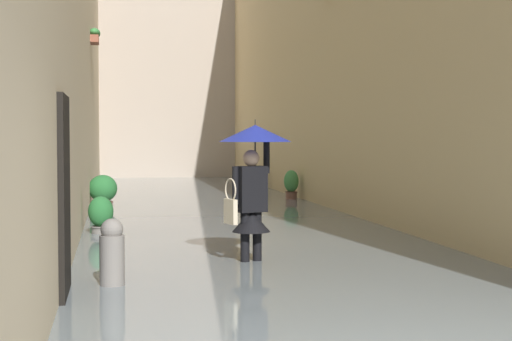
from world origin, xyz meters
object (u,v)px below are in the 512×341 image
potted_plant_far_right (103,192)px  potted_plant_mid_left (291,186)px  potted_plant_mid_right (101,217)px  potted_plant_far_left (252,180)px  person_wading (253,168)px  mooring_bollard (112,259)px

potted_plant_far_right → potted_plant_mid_left: potted_plant_mid_left is taller
potted_plant_far_right → potted_plant_mid_right: size_ratio=1.16×
potted_plant_far_left → potted_plant_mid_right: bearing=67.4°
person_wading → potted_plant_mid_left: 10.12m
potted_plant_mid_right → mooring_bollard: size_ratio=0.88×
potted_plant_far_right → potted_plant_mid_right: potted_plant_far_right is taller
potted_plant_far_left → potted_plant_mid_left: 4.54m
potted_plant_mid_right → potted_plant_mid_left: size_ratio=0.86×
potted_plant_mid_right → mooring_bollard: (-0.19, 4.66, 0.01)m
potted_plant_far_right → potted_plant_far_left: 7.61m
potted_plant_far_right → mooring_bollard: potted_plant_far_right is taller
mooring_bollard → potted_plant_far_right: bearing=-88.7°
person_wading → potted_plant_mid_right: (2.00, -3.31, -0.94)m
potted_plant_far_right → mooring_bollard: size_ratio=1.02×
person_wading → mooring_bollard: bearing=36.7°
potted_plant_far_left → potted_plant_mid_left: potted_plant_mid_left is taller
mooring_bollard → potted_plant_far_left: bearing=-105.6°
person_wading → potted_plant_mid_right: size_ratio=2.58×
potted_plant_far_right → potted_plant_far_left: potted_plant_far_right is taller
person_wading → potted_plant_far_right: person_wading is taller
person_wading → potted_plant_far_left: size_ratio=2.53×
person_wading → potted_plant_mid_right: person_wading is taller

